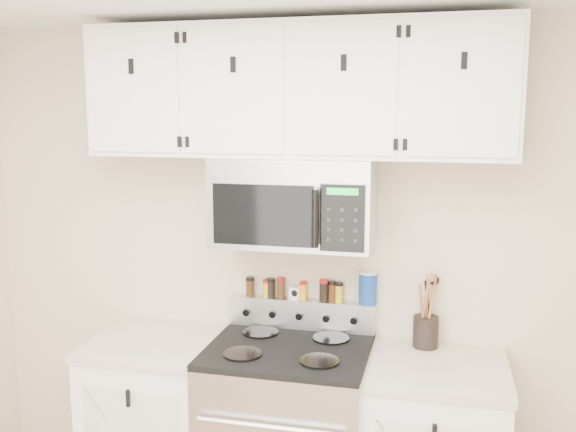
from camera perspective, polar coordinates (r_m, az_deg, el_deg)
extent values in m
cube|color=beige|center=(3.31, 1.33, -4.76)|extent=(3.50, 0.01, 2.50)
cube|color=black|center=(3.11, 0.02, -11.81)|extent=(0.76, 0.65, 0.03)
cube|color=#B7B7BA|center=(3.34, 1.19, -8.65)|extent=(0.76, 0.08, 0.15)
cylinder|color=black|center=(3.01, -4.07, -12.13)|extent=(0.18, 0.18, 0.01)
cylinder|color=black|center=(2.93, 2.82, -12.76)|extent=(0.18, 0.18, 0.01)
cylinder|color=black|center=(3.28, -2.45, -10.28)|extent=(0.18, 0.18, 0.01)
cylinder|color=black|center=(3.21, 3.85, -10.78)|extent=(0.18, 0.18, 0.01)
cube|color=white|center=(3.55, -11.33, -17.95)|extent=(0.62, 0.60, 0.88)
cube|color=#BBAE8F|center=(3.36, -11.58, -10.97)|extent=(0.64, 0.62, 0.04)
cube|color=#BBAE8F|center=(3.07, 13.09, -13.06)|extent=(0.64, 0.62, 0.04)
cube|color=#9E9EA3|center=(3.06, 0.62, 1.32)|extent=(0.76, 0.38, 0.42)
cube|color=#B7B7BA|center=(2.85, -0.27, 4.16)|extent=(0.73, 0.01, 0.08)
cube|color=black|center=(2.90, -2.27, 0.07)|extent=(0.47, 0.01, 0.28)
cube|color=black|center=(2.83, 4.86, -0.21)|extent=(0.20, 0.01, 0.30)
cylinder|color=black|center=(2.81, 2.44, -0.24)|extent=(0.03, 0.03, 0.26)
cube|color=white|center=(3.06, 0.74, 11.08)|extent=(2.00, 0.33, 0.62)
cube|color=white|center=(3.15, -13.63, 10.77)|extent=(0.46, 0.01, 0.57)
cube|color=black|center=(3.15, -13.78, 12.80)|extent=(0.02, 0.01, 0.07)
cube|color=white|center=(2.96, -4.83, 11.10)|extent=(0.46, 0.01, 0.57)
cube|color=black|center=(2.96, -4.91, 13.27)|extent=(0.03, 0.01, 0.07)
cube|color=white|center=(2.84, 4.97, 11.17)|extent=(0.46, 0.01, 0.57)
cube|color=black|center=(2.84, 4.97, 13.43)|extent=(0.03, 0.01, 0.07)
cube|color=white|center=(2.81, 15.29, 10.90)|extent=(0.46, 0.01, 0.57)
cube|color=black|center=(2.81, 15.39, 13.18)|extent=(0.02, 0.01, 0.07)
cylinder|color=black|center=(3.23, 12.13, -10.03)|extent=(0.12, 0.12, 0.15)
cylinder|color=#935835|center=(3.20, 12.20, -8.04)|extent=(0.01, 0.01, 0.29)
cylinder|color=#935835|center=(3.18, 12.58, -7.93)|extent=(0.01, 0.01, 0.31)
cylinder|color=#935835|center=(3.21, 11.84, -8.14)|extent=(0.01, 0.01, 0.27)
cylinder|color=black|center=(3.22, 12.40, -8.03)|extent=(0.01, 0.01, 0.28)
cylinder|color=#935835|center=(3.18, 12.01, -8.05)|extent=(0.01, 0.01, 0.30)
cube|color=white|center=(3.32, 0.67, -6.85)|extent=(0.07, 0.06, 0.06)
cylinder|color=navy|center=(3.24, 7.11, -6.44)|extent=(0.09, 0.09, 0.16)
cylinder|color=white|center=(3.22, 7.14, -5.00)|extent=(0.09, 0.09, 0.01)
cylinder|color=#3D260E|center=(3.38, -3.39, -6.41)|extent=(0.04, 0.04, 0.08)
cylinder|color=black|center=(3.36, -3.40, -5.59)|extent=(0.05, 0.05, 0.02)
cylinder|color=gold|center=(3.35, -1.89, -6.57)|extent=(0.04, 0.04, 0.08)
cylinder|color=#AE0D14|center=(3.34, -1.89, -5.81)|extent=(0.04, 0.04, 0.02)
cylinder|color=black|center=(3.35, -1.55, -6.54)|extent=(0.04, 0.04, 0.08)
cylinder|color=black|center=(3.33, -1.56, -5.72)|extent=(0.05, 0.05, 0.02)
cylinder|color=#452810|center=(3.33, -0.62, -6.54)|extent=(0.04, 0.04, 0.09)
cylinder|color=#A80C17|center=(3.32, -0.62, -5.66)|extent=(0.04, 0.04, 0.02)
cylinder|color=orange|center=(3.31, 1.35, -6.77)|extent=(0.04, 0.04, 0.08)
cylinder|color=#A41A0C|center=(3.29, 1.35, -5.97)|extent=(0.04, 0.04, 0.02)
cylinder|color=black|center=(3.28, 3.21, -6.76)|extent=(0.05, 0.05, 0.09)
cylinder|color=#A7160C|center=(3.27, 3.22, -5.82)|extent=(0.05, 0.05, 0.02)
cylinder|color=#442410|center=(3.28, 3.96, -6.84)|extent=(0.04, 0.04, 0.09)
cylinder|color=black|center=(3.26, 3.97, -5.95)|extent=(0.04, 0.04, 0.02)
cylinder|color=gold|center=(3.27, 4.56, -6.91)|extent=(0.04, 0.04, 0.09)
cylinder|color=black|center=(3.26, 4.57, -6.05)|extent=(0.04, 0.04, 0.02)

